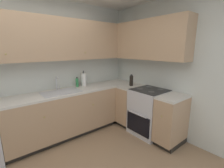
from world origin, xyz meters
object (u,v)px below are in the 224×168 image
Objects in this scene: oven_range at (149,111)px; oil_bottle at (131,81)px; soap_bottle at (77,82)px; paper_towel_roll at (84,79)px.

oil_bottle is (-0.02, 0.49, 0.56)m from oven_range.
soap_bottle is 1.15m from oil_bottle.
paper_towel_roll is (0.15, -0.02, 0.05)m from soap_bottle.
paper_towel_roll is at bearing 141.84° from oil_bottle.
soap_bottle is 0.16m from paper_towel_roll.
paper_towel_roll is (-0.82, 1.12, 0.58)m from oven_range.
paper_towel_roll is at bearing 126.23° from oven_range.
soap_bottle is at bearing 130.35° from oven_range.
oven_range is 3.11× the size of paper_towel_roll.
oil_bottle is at bearing 92.22° from oven_range.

